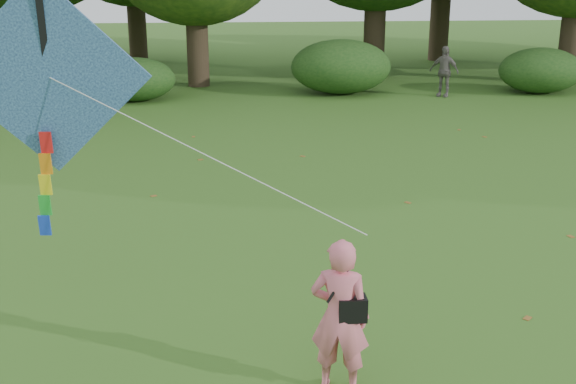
{
  "coord_description": "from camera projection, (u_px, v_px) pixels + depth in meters",
  "views": [
    {
      "loc": [
        -1.07,
        -7.05,
        4.4
      ],
      "look_at": [
        -0.27,
        2.0,
        1.5
      ],
      "focal_mm": 45.0,
      "sensor_mm": 36.0,
      "label": 1
    }
  ],
  "objects": [
    {
      "name": "ground",
      "position": [
        327.0,
        372.0,
        8.12
      ],
      "size": [
        100.0,
        100.0,
        0.0
      ],
      "primitive_type": "plane",
      "color": "#265114",
      "rests_on": "ground"
    },
    {
      "name": "man_kite_flyer",
      "position": [
        340.0,
        316.0,
        7.54
      ],
      "size": [
        0.73,
        0.59,
        1.73
      ],
      "primitive_type": "imported",
      "rotation": [
        0.0,
        0.0,
        2.82
      ],
      "color": "#EA6E81",
      "rests_on": "ground"
    },
    {
      "name": "bystander_right",
      "position": [
        444.0,
        71.0,
        24.55
      ],
      "size": [
        1.06,
        0.91,
        1.71
      ],
      "primitive_type": "imported",
      "rotation": [
        0.0,
        0.0,
        -0.6
      ],
      "color": "slate",
      "rests_on": "ground"
    },
    {
      "name": "crossbody_bag",
      "position": [
        352.0,
        307.0,
        7.49
      ],
      "size": [
        0.43,
        0.2,
        0.7
      ],
      "color": "black",
      "rests_on": "ground"
    },
    {
      "name": "flying_kite",
      "position": [
        48.0,
        81.0,
        8.27
      ],
      "size": [
        4.59,
        2.11,
        3.12
      ],
      "color": "#286AAE",
      "rests_on": "ground"
    },
    {
      "name": "shrub_band",
      "position": [
        234.0,
        72.0,
        24.5
      ],
      "size": [
        39.15,
        3.22,
        1.88
      ],
      "color": "#264919",
      "rests_on": "ground"
    },
    {
      "name": "fallen_leaves",
      "position": [
        373.0,
        185.0,
        14.92
      ],
      "size": [
        8.4,
        12.59,
        0.01
      ],
      "color": "brown",
      "rests_on": "ground"
    }
  ]
}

